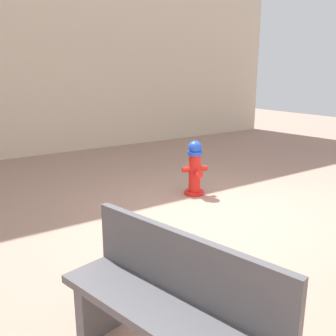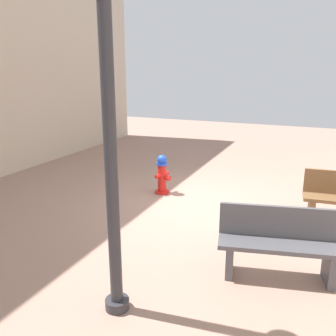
{
  "view_description": "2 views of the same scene",
  "coord_description": "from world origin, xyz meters",
  "views": [
    {
      "loc": [
        -3.6,
        3.26,
        1.94
      ],
      "look_at": [
        0.74,
        0.31,
        0.57
      ],
      "focal_mm": 39.98,
      "sensor_mm": 36.0,
      "label": 1
    },
    {
      "loc": [
        -2.24,
        6.57,
        2.69
      ],
      "look_at": [
        0.56,
        0.17,
        0.75
      ],
      "focal_mm": 38.1,
      "sensor_mm": 36.0,
      "label": 2
    }
  ],
  "objects": [
    {
      "name": "ground_plane",
      "position": [
        0.0,
        0.0,
        0.0
      ],
      "size": [
        23.4,
        23.4,
        0.0
      ],
      "primitive_type": "plane",
      "color": "#9E7A6B"
    },
    {
      "name": "fire_hydrant",
      "position": [
        0.92,
        -0.33,
        0.44
      ],
      "size": [
        0.39,
        0.42,
        0.88
      ],
      "color": "red",
      "rests_on": "ground_plane"
    },
    {
      "name": "street_lamp",
      "position": [
        -0.26,
        3.54,
        2.35
      ],
      "size": [
        0.36,
        0.36,
        3.77
      ],
      "color": "#2D2D33",
      "rests_on": "ground_plane"
    },
    {
      "name": "bench_far",
      "position": [
        -1.88,
        2.08,
        0.49
      ],
      "size": [
        1.65,
        0.79,
        0.95
      ],
      "color": "#4C4C51",
      "rests_on": "ground_plane"
    }
  ]
}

